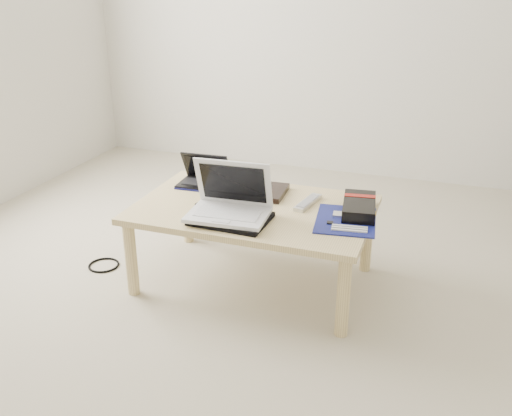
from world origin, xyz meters
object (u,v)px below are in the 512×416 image
(coffee_table, at_px, (254,216))
(gpu_box, at_px, (359,207))
(white_laptop, at_px, (230,204))
(netbook, at_px, (205,178))

(coffee_table, bearing_deg, gpu_box, 10.15)
(gpu_box, bearing_deg, white_laptop, -155.05)
(coffee_table, bearing_deg, white_laptop, -108.29)
(netbook, distance_m, gpu_box, 0.82)
(coffee_table, height_order, white_laptop, white_laptop)
(coffee_table, relative_size, white_laptop, 3.03)
(netbook, relative_size, gpu_box, 0.85)
(coffee_table, relative_size, gpu_box, 3.62)
(white_laptop, relative_size, gpu_box, 1.20)
(netbook, bearing_deg, gpu_box, -7.22)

